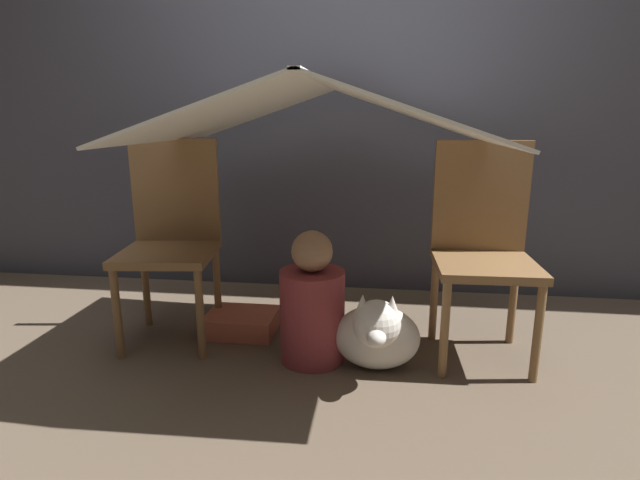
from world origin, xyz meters
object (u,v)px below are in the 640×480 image
object	(u,v)px
dog	(377,334)
chair_right	(483,242)
person_front	(312,307)
chair_left	(171,233)

from	to	relation	value
dog	chair_right	bearing A→B (deg)	30.83
chair_right	dog	world-z (taller)	chair_right
chair_right	dog	bearing A→B (deg)	-150.67
person_front	dog	xyz separation A→B (m)	(0.28, -0.09, -0.07)
chair_left	person_front	bearing A→B (deg)	-21.64
chair_left	person_front	distance (m)	0.78
chair_left	dog	size ratio (longest dim) A/B	2.50
chair_right	person_front	distance (m)	0.80
dog	chair_left	bearing A→B (deg)	164.80
chair_left	chair_right	bearing A→B (deg)	-7.05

